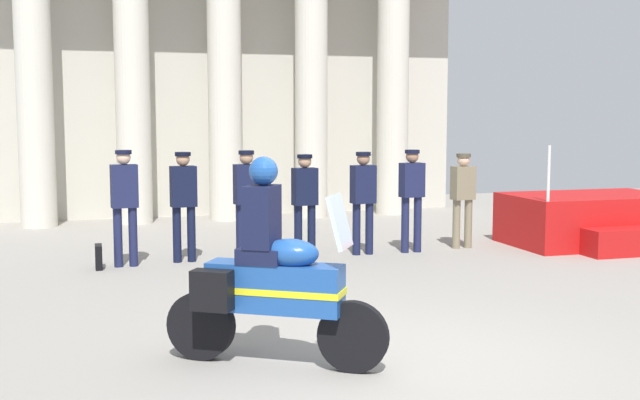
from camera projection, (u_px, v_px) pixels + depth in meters
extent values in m
plane|color=gray|center=(407.00, 356.00, 7.59)|extent=(28.00, 28.00, 0.00)
cube|color=beige|center=(217.00, 66.00, 17.95)|extent=(11.07, 0.30, 6.68)
cylinder|color=beige|center=(34.00, 91.00, 16.04)|extent=(0.71, 0.71, 5.46)
cylinder|color=beige|center=(133.00, 92.00, 16.57)|extent=(0.71, 0.71, 5.46)
cylinder|color=beige|center=(225.00, 92.00, 17.10)|extent=(0.71, 0.71, 5.46)
cylinder|color=beige|center=(311.00, 93.00, 17.63)|extent=(0.71, 0.71, 5.46)
cylinder|color=beige|center=(393.00, 94.00, 18.15)|extent=(0.71, 0.71, 5.46)
cube|color=#B71414|center=(590.00, 219.00, 14.09)|extent=(2.83, 1.74, 0.88)
cube|color=#B71414|center=(630.00, 241.00, 13.04)|extent=(1.56, 0.50, 0.44)
cylinder|color=silver|center=(549.00, 174.00, 12.87)|extent=(0.05, 0.05, 0.90)
cylinder|color=#191E42|center=(118.00, 237.00, 11.99)|extent=(0.13, 0.13, 0.89)
cylinder|color=#191E42|center=(133.00, 237.00, 12.05)|extent=(0.13, 0.13, 0.89)
cube|color=#191E42|center=(124.00, 186.00, 11.94)|extent=(0.40, 0.27, 0.64)
sphere|color=beige|center=(123.00, 157.00, 11.89)|extent=(0.21, 0.21, 0.21)
cylinder|color=black|center=(123.00, 152.00, 11.89)|extent=(0.24, 0.24, 0.06)
cylinder|color=black|center=(177.00, 235.00, 12.37)|extent=(0.13, 0.13, 0.86)
cylinder|color=black|center=(191.00, 234.00, 12.43)|extent=(0.13, 0.13, 0.86)
cube|color=black|center=(183.00, 186.00, 12.32)|extent=(0.40, 0.27, 0.62)
sphere|color=tan|center=(183.00, 159.00, 12.27)|extent=(0.21, 0.21, 0.21)
cylinder|color=black|center=(183.00, 154.00, 12.26)|extent=(0.24, 0.24, 0.06)
cylinder|color=#141938|center=(240.00, 232.00, 12.59)|extent=(0.13, 0.13, 0.87)
cylinder|color=#141938|center=(254.00, 231.00, 12.65)|extent=(0.13, 0.13, 0.87)
cube|color=#141938|center=(247.00, 184.00, 12.54)|extent=(0.40, 0.27, 0.62)
sphere|color=tan|center=(246.00, 158.00, 12.50)|extent=(0.21, 0.21, 0.21)
cylinder|color=black|center=(246.00, 152.00, 12.49)|extent=(0.24, 0.24, 0.06)
cylinder|color=black|center=(298.00, 231.00, 12.82)|extent=(0.13, 0.13, 0.83)
cylinder|color=black|center=(312.00, 231.00, 12.88)|extent=(0.13, 0.13, 0.83)
cube|color=black|center=(305.00, 187.00, 12.78)|extent=(0.40, 0.27, 0.59)
sphere|color=tan|center=(305.00, 161.00, 12.73)|extent=(0.21, 0.21, 0.21)
cylinder|color=black|center=(305.00, 156.00, 12.73)|extent=(0.24, 0.24, 0.06)
cylinder|color=#141938|center=(356.00, 229.00, 13.02)|extent=(0.13, 0.13, 0.84)
cylinder|color=#141938|center=(369.00, 229.00, 13.09)|extent=(0.13, 0.13, 0.84)
cube|color=#141938|center=(363.00, 184.00, 12.98)|extent=(0.40, 0.27, 0.61)
sphere|color=#997056|center=(363.00, 159.00, 12.93)|extent=(0.21, 0.21, 0.21)
cylinder|color=black|center=(363.00, 154.00, 12.92)|extent=(0.24, 0.24, 0.06)
cylinder|color=#191E42|center=(405.00, 225.00, 13.24)|extent=(0.13, 0.13, 0.92)
cylinder|color=#191E42|center=(418.00, 224.00, 13.30)|extent=(0.13, 0.13, 0.92)
cube|color=#191E42|center=(412.00, 180.00, 13.19)|extent=(0.40, 0.27, 0.56)
sphere|color=#997056|center=(412.00, 156.00, 13.15)|extent=(0.21, 0.21, 0.21)
cylinder|color=black|center=(412.00, 152.00, 13.14)|extent=(0.24, 0.24, 0.06)
cylinder|color=#7A7056|center=(456.00, 224.00, 13.65)|extent=(0.13, 0.13, 0.83)
cylinder|color=#7A7056|center=(468.00, 224.00, 13.71)|extent=(0.13, 0.13, 0.83)
cube|color=#7A7056|center=(463.00, 183.00, 13.61)|extent=(0.40, 0.27, 0.56)
sphere|color=beige|center=(463.00, 160.00, 13.57)|extent=(0.21, 0.21, 0.21)
cylinder|color=#494334|center=(464.00, 155.00, 13.56)|extent=(0.24, 0.24, 0.06)
cylinder|color=black|center=(353.00, 337.00, 7.10)|extent=(0.60, 0.42, 0.64)
cylinder|color=black|center=(201.00, 325.00, 7.49)|extent=(0.62, 0.45, 0.64)
cube|color=#1E4C99|center=(275.00, 288.00, 7.25)|extent=(1.22, 0.92, 0.44)
ellipsoid|color=#1E4C99|center=(291.00, 253.00, 7.18)|extent=(0.61, 0.54, 0.26)
cube|color=yellow|center=(275.00, 290.00, 7.25)|extent=(1.25, 0.94, 0.06)
cube|color=silver|center=(340.00, 222.00, 7.03)|extent=(0.34, 0.42, 0.47)
cube|color=black|center=(234.00, 279.00, 7.63)|extent=(0.40, 0.34, 0.36)
cube|color=black|center=(212.00, 290.00, 7.14)|extent=(0.40, 0.34, 0.36)
cube|color=#141938|center=(262.00, 255.00, 7.25)|extent=(0.52, 0.50, 0.14)
cube|color=#141938|center=(262.00, 217.00, 7.22)|extent=(0.41, 0.44, 0.56)
sphere|color=#1E4C99|center=(263.00, 171.00, 7.17)|extent=(0.26, 0.26, 0.26)
cube|color=black|center=(99.00, 257.00, 11.85)|extent=(0.10, 0.32, 0.36)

